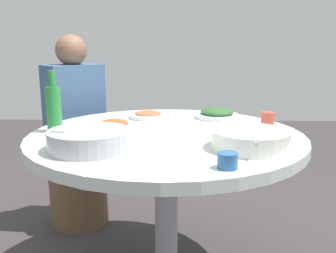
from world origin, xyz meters
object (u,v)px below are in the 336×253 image
at_px(dish_greens, 217,114).
at_px(green_bottle, 54,107).
at_px(tea_cup_near, 228,161).
at_px(rice_bowl, 89,139).
at_px(dish_tofu_braise, 148,115).
at_px(tea_cup_far, 268,119).
at_px(round_dining_table, 166,151).
at_px(soup_bowl, 250,140).
at_px(dish_stirfry, 113,125).
at_px(diner_left, 74,107).
at_px(stool_for_diner_left, 79,189).

height_order(dish_greens, green_bottle, green_bottle).
xyz_separation_m(dish_greens, green_bottle, (0.78, 0.33, 0.09)).
distance_m(green_bottle, tea_cup_near, 0.89).
distance_m(rice_bowl, tea_cup_near, 0.54).
distance_m(dish_tofu_braise, green_bottle, 0.53).
bearing_deg(dish_tofu_braise, tea_cup_far, 162.93).
bearing_deg(tea_cup_far, round_dining_table, 17.83).
xyz_separation_m(soup_bowl, dish_stirfry, (0.59, -0.34, -0.02)).
relative_size(round_dining_table, diner_left, 1.63).
bearing_deg(rice_bowl, stool_for_diner_left, -71.46).
distance_m(round_dining_table, dish_tofu_braise, 0.38).
bearing_deg(tea_cup_far, dish_greens, -39.56).
bearing_deg(soup_bowl, dish_greens, -83.91).
height_order(tea_cup_far, stool_for_diner_left, tea_cup_far).
bearing_deg(diner_left, green_bottle, 97.39).
bearing_deg(round_dining_table, tea_cup_far, -162.17).
bearing_deg(soup_bowl, diner_left, -44.05).
relative_size(soup_bowl, tea_cup_near, 4.87).
xyz_separation_m(round_dining_table, dish_stirfry, (0.26, -0.09, 0.10)).
relative_size(dish_greens, dish_tofu_braise, 1.16).
bearing_deg(dish_stirfry, stool_for_diner_left, -58.67).
xyz_separation_m(rice_bowl, stool_for_diner_left, (0.31, -0.92, -0.58)).
distance_m(dish_stirfry, green_bottle, 0.28).
bearing_deg(soup_bowl, dish_stirfry, -29.93).
bearing_deg(rice_bowl, diner_left, -71.46).
xyz_separation_m(green_bottle, diner_left, (0.08, -0.63, -0.10)).
relative_size(green_bottle, tea_cup_far, 4.06).
bearing_deg(dish_tofu_braise, stool_for_diner_left, -31.63).
bearing_deg(soup_bowl, rice_bowl, 2.18).
xyz_separation_m(dish_tofu_braise, tea_cup_near, (-0.32, 0.83, 0.01)).
bearing_deg(dish_tofu_braise, rice_bowl, 73.87).
height_order(green_bottle, stool_for_diner_left, green_bottle).
xyz_separation_m(dish_greens, tea_cup_far, (-0.23, 0.19, 0.01)).
xyz_separation_m(soup_bowl, diner_left, (0.93, -0.89, -0.02)).
distance_m(rice_bowl, dish_stirfry, 0.36).
xyz_separation_m(rice_bowl, tea_cup_far, (-0.78, -0.43, -0.01)).
relative_size(round_dining_table, green_bottle, 4.42).
xyz_separation_m(green_bottle, stool_for_diner_left, (0.08, -0.63, -0.65)).
bearing_deg(diner_left, stool_for_diner_left, 0.00).
xyz_separation_m(soup_bowl, dish_greens, (0.06, -0.60, -0.01)).
bearing_deg(soup_bowl, tea_cup_near, 63.28).
height_order(round_dining_table, stool_for_diner_left, round_dining_table).
distance_m(soup_bowl, tea_cup_far, 0.44).
bearing_deg(dish_stirfry, dish_tofu_braise, -119.78).
relative_size(round_dining_table, dish_stirfry, 6.02).
distance_m(dish_tofu_braise, diner_left, 0.57).
height_order(dish_greens, diner_left, diner_left).
relative_size(tea_cup_near, tea_cup_far, 0.98).
bearing_deg(dish_greens, stool_for_diner_left, -18.99).
bearing_deg(soup_bowl, green_bottle, -17.57).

